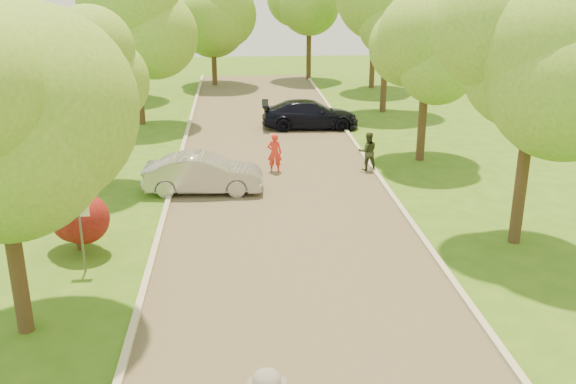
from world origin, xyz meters
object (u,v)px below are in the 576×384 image
object	(u,v)px
street_sign	(80,219)
person_olive	(368,151)
dark_sedan	(310,114)
silver_sedan	(204,174)
person_striped	(275,153)

from	to	relation	value
street_sign	person_olive	bearing A→B (deg)	42.04
street_sign	dark_sedan	xyz separation A→B (m)	(8.10, 16.30, -0.84)
dark_sedan	person_olive	bearing A→B (deg)	-166.84
street_sign	silver_sedan	distance (m)	7.14
street_sign	person_striped	xyz separation A→B (m)	(5.77, 8.76, -0.76)
street_sign	person_olive	world-z (taller)	street_sign
silver_sedan	person_striped	bearing A→B (deg)	-47.05
street_sign	person_striped	distance (m)	10.51
silver_sedan	person_striped	size ratio (longest dim) A/B	2.71
street_sign	person_olive	distance (m)	12.95
silver_sedan	person_striped	distance (m)	3.62
person_striped	person_olive	distance (m)	3.83
silver_sedan	dark_sedan	xyz separation A→B (m)	(5.11, 9.86, 0.01)
person_olive	silver_sedan	bearing A→B (deg)	19.77
street_sign	silver_sedan	xyz separation A→B (m)	(2.99, 6.43, -0.84)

